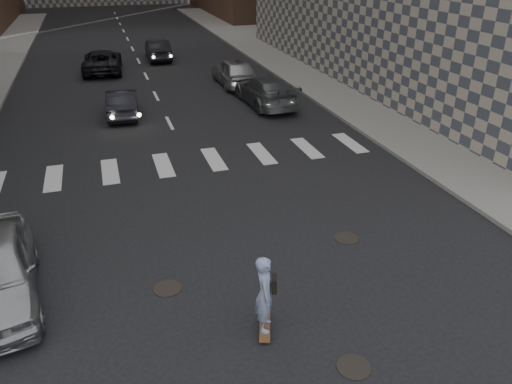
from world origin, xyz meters
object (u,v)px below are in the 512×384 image
traffic_car_c (102,61)px  traffic_car_e (158,50)px  traffic_car_b (266,91)px  traffic_car_d (234,72)px  skateboarder (265,294)px  traffic_car_a (122,103)px

traffic_car_c → traffic_car_e: (4.05, 2.91, 0.01)m
traffic_car_b → traffic_car_d: bearing=-86.2°
skateboarder → traffic_car_c: skateboarder is taller
traffic_car_a → traffic_car_e: size_ratio=0.90×
traffic_car_d → traffic_car_b: bearing=95.0°
traffic_car_a → traffic_car_d: size_ratio=0.84×
traffic_car_a → traffic_car_b: bearing=-178.8°
skateboarder → traffic_car_e: bearing=105.8°
traffic_car_a → traffic_car_e: bearing=-100.8°
traffic_car_d → traffic_car_c: bearing=-39.7°
traffic_car_e → skateboarder: bearing=87.9°
skateboarder → traffic_car_d: bearing=95.4°
traffic_car_d → traffic_car_e: bearing=-69.9°
traffic_car_b → traffic_car_d: 4.55m
skateboarder → traffic_car_d: 21.54m
traffic_car_a → traffic_car_c: traffic_car_c is taller
skateboarder → traffic_car_d: (5.04, 20.94, -0.18)m
traffic_car_b → traffic_car_c: 13.17m
traffic_car_a → traffic_car_c: 10.18m
traffic_car_b → traffic_car_e: (-3.86, 13.43, -0.03)m
skateboarder → traffic_car_e: 29.89m
skateboarder → traffic_car_d: skateboarder is taller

